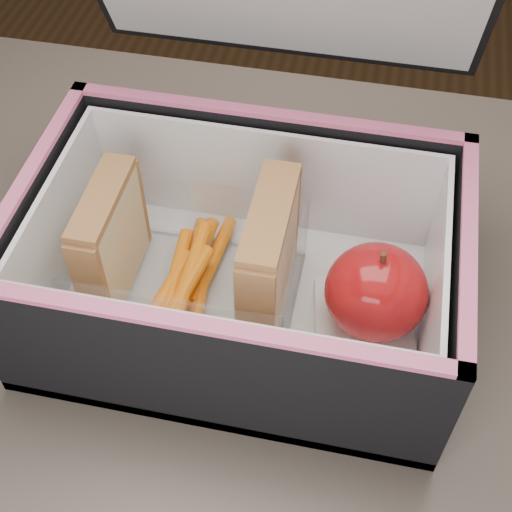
{
  "coord_description": "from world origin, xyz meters",
  "views": [
    {
      "loc": [
        0.01,
        -0.29,
        1.25
      ],
      "look_at": [
        -0.06,
        0.07,
        0.81
      ],
      "focal_mm": 50.0,
      "sensor_mm": 36.0,
      "label": 1
    }
  ],
  "objects": [
    {
      "name": "sandwich_left",
      "position": [
        -0.18,
        0.05,
        0.82
      ],
      "size": [
        0.03,
        0.09,
        0.1
      ],
      "color": "#D5BB84",
      "rests_on": "plastic_tub"
    },
    {
      "name": "kitchen_table",
      "position": [
        0.0,
        0.0,
        0.66
      ],
      "size": [
        1.2,
        0.8,
        0.75
      ],
      "color": "#51463E",
      "rests_on": "ground"
    },
    {
      "name": "carrot_sticks",
      "position": [
        -0.12,
        0.06,
        0.78
      ],
      "size": [
        0.05,
        0.15,
        0.03
      ],
      "color": "orange",
      "rests_on": "plastic_tub"
    },
    {
      "name": "sandwich_right",
      "position": [
        -0.05,
        0.05,
        0.83
      ],
      "size": [
        0.03,
        0.1,
        0.11
      ],
      "color": "#D5BB84",
      "rests_on": "plastic_tub"
    },
    {
      "name": "plastic_tub",
      "position": [
        -0.12,
        0.05,
        0.8
      ],
      "size": [
        0.17,
        0.12,
        0.07
      ],
      "primitive_type": null,
      "color": "white",
      "rests_on": "lunch_bag"
    },
    {
      "name": "lunch_bag",
      "position": [
        -0.07,
        0.06,
        0.82
      ],
      "size": [
        0.34,
        0.32,
        0.32
      ],
      "color": "black",
      "rests_on": "kitchen_table"
    },
    {
      "name": "red_apple",
      "position": [
        0.03,
        0.05,
        0.81
      ],
      "size": [
        0.1,
        0.1,
        0.08
      ],
      "rotation": [
        0.0,
        0.0,
        -0.36
      ],
      "color": "maroon",
      "rests_on": "paper_napkin"
    },
    {
      "name": "paper_napkin",
      "position": [
        0.03,
        0.05,
        0.77
      ],
      "size": [
        0.09,
        0.09,
        0.01
      ],
      "primitive_type": "cube",
      "rotation": [
        0.0,
        0.0,
        0.16
      ],
      "color": "white",
      "rests_on": "lunch_bag"
    }
  ]
}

